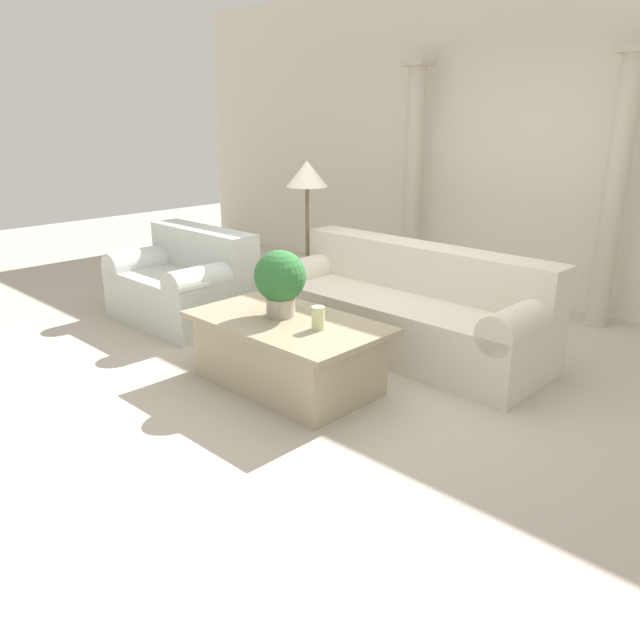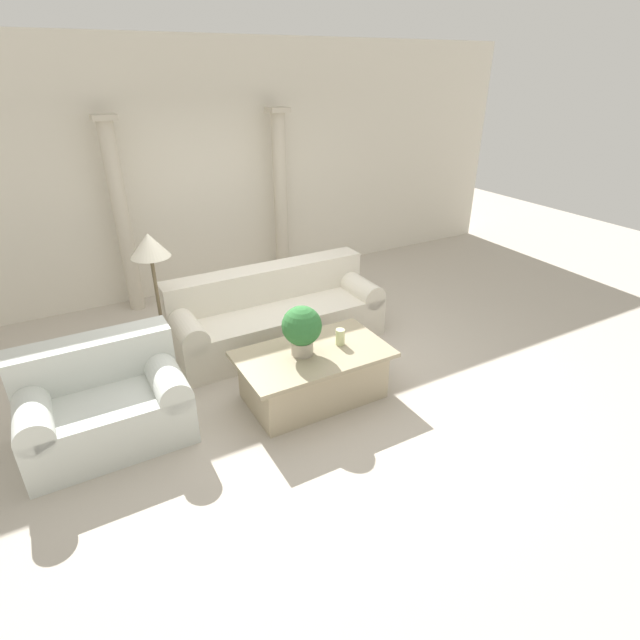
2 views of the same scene
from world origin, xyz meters
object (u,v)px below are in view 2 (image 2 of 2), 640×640
Objects in this scene: floor_lamp at (150,253)px; sofa_long at (275,314)px; loveseat at (104,401)px; coffee_table at (313,374)px; potted_plant at (302,328)px.

sofa_long is at bearing -4.18° from floor_lamp.
coffee_table is at bearing -11.66° from loveseat.
sofa_long is at bearing 22.55° from loveseat.
floor_lamp is (-1.07, 1.27, 1.00)m from coffee_table.
sofa_long is at bearing 82.44° from coffee_table.
sofa_long is at bearing 77.61° from potted_plant.
floor_lamp reaches higher than coffee_table.
floor_lamp is at bearing 175.82° from sofa_long.
loveseat is 1.78m from potted_plant.
sofa_long is 1.54m from floor_lamp.
potted_plant is 1.65m from floor_lamp.
loveseat is 0.89× the size of floor_lamp.
coffee_table is 1.94m from floor_lamp.
coffee_table is (1.79, -0.37, -0.10)m from loveseat.
loveseat is 1.46m from floor_lamp.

